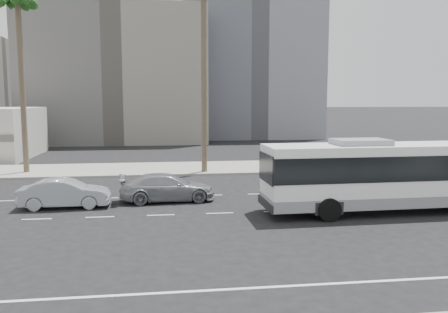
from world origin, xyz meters
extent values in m
plane|color=black|center=(0.00, 0.00, 0.00)|extent=(700.00, 700.00, 0.00)
cube|color=gray|center=(0.00, 15.50, 0.07)|extent=(120.00, 7.00, 0.15)
cube|color=#64615D|center=(-12.00, 45.00, 9.00)|extent=(24.00, 18.00, 18.00)
cube|color=slate|center=(8.00, 52.00, 13.00)|extent=(20.00, 20.00, 26.00)
cube|color=beige|center=(-2.00, 250.00, 22.00)|extent=(42.00, 42.00, 44.00)
cube|color=beige|center=(-2.00, 250.00, 60.00)|extent=(26.00, 26.00, 32.00)
cube|color=slate|center=(45.00, 230.00, 35.00)|extent=(26.00, 26.00, 70.00)
cube|color=slate|center=(70.00, 260.00, 30.00)|extent=(22.00, 22.00, 60.00)
cube|color=white|center=(5.84, -0.70, 2.05)|extent=(13.26, 3.20, 2.96)
cube|color=black|center=(5.84, -0.70, 2.45)|extent=(13.32, 3.26, 1.25)
cube|color=gray|center=(5.84, -0.70, 0.74)|extent=(13.28, 3.24, 0.57)
cube|color=gray|center=(4.13, -0.70, 3.64)|extent=(2.77, 1.88, 0.34)
cylinder|color=black|center=(10.04, 0.76, 0.57)|extent=(1.14, 0.34, 1.14)
cylinder|color=black|center=(1.97, -2.15, 0.57)|extent=(1.14, 0.34, 1.14)
cylinder|color=black|center=(1.97, 0.76, 0.57)|extent=(1.14, 0.34, 1.14)
imported|color=gray|center=(-5.63, 3.36, 0.79)|extent=(2.53, 5.55, 1.58)
imported|color=#949AA2|center=(-11.13, 2.42, 0.78)|extent=(1.74, 4.78, 1.56)
cylinder|color=brown|center=(-2.61, 13.09, 7.33)|extent=(0.40, 0.40, 14.66)
cylinder|color=brown|center=(-16.57, 14.71, 6.65)|extent=(0.42, 0.42, 13.29)
camera|label=1|loc=(-5.81, -22.80, 5.78)|focal=36.76mm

